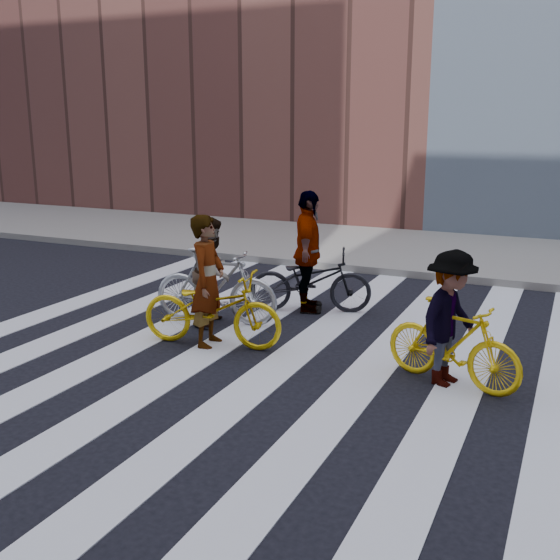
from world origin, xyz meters
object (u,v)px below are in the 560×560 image
Objects in this scene: bike_yellow_left at (212,309)px; rider_right at (450,319)px; bike_dark_rear at (310,281)px; bike_yellow_right at (453,343)px; rider_rear at (308,252)px; bike_silver_mid at (216,286)px; rider_left at (208,281)px; rider_mid at (213,271)px.

rider_right is at bearing -98.99° from bike_yellow_left.
rider_right is (2.61, -2.14, 0.29)m from bike_dark_rear.
bike_yellow_right is at bearing -148.09° from bike_dark_rear.
rider_rear is (-2.66, 2.14, 0.18)m from rider_right.
bike_silver_mid reaches higher than bike_yellow_right.
rider_rear is (0.55, 2.11, 0.46)m from bike_yellow_left.
rider_left reaches higher than bike_silver_mid.
rider_right reaches higher than bike_dark_rear.
bike_dark_rear is at bearing -25.60° from rider_left.
bike_silver_mid is at bearing 16.01° from rider_left.
rider_rear is at bearing -49.18° from bike_silver_mid.
rider_left is (-0.05, -0.00, 0.38)m from bike_yellow_left.
rider_mid reaches higher than rider_right.
bike_silver_mid is at bearing 92.92° from bike_yellow_right.
rider_left is at bearing 106.53° from bike_yellow_right.
rider_mid is at bearing 18.57° from rider_left.
bike_dark_rear is at bearing -50.54° from bike_silver_mid.
rider_rear is at bearing -50.54° from rider_mid.
bike_dark_rear is (1.07, 1.20, -0.07)m from bike_silver_mid.
rider_mid is at bearing 81.01° from bike_silver_mid.
rider_mid is at bearing 117.90° from bike_dark_rear.
bike_silver_mid is 0.99× the size of rider_rear.
rider_rear is at bearing -23.10° from bike_yellow_left.
rider_rear is (1.02, 1.20, 0.40)m from bike_silver_mid.
rider_mid reaches higher than bike_yellow_left.
bike_silver_mid is (-0.46, 0.91, 0.06)m from bike_yellow_left.
rider_left is 3.27m from rider_right.
bike_yellow_right is 1.04× the size of rider_mid.
bike_dark_rear is (0.60, 2.11, -0.01)m from bike_yellow_left.
rider_left is 1.11× the size of rider_mid.
bike_yellow_right is 3.42m from bike_dark_rear.
bike_yellow_left is at bearing 106.51° from rider_right.
bike_yellow_right is 3.34m from rider_left.
rider_rear reaches higher than rider_mid.
bike_yellow_right is 0.93× the size of rider_left.
bike_yellow_left is 1.22× the size of rider_mid.
bike_yellow_left is 1.10× the size of rider_left.
bike_yellow_left reaches higher than bike_yellow_right.
bike_yellow_right is at bearing -98.97° from rider_left.
bike_dark_rear is 1.20× the size of rider_mid.
bike_yellow_left is at bearing 146.07° from rider_rear.
bike_silver_mid is 1.15× the size of bike_yellow_right.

